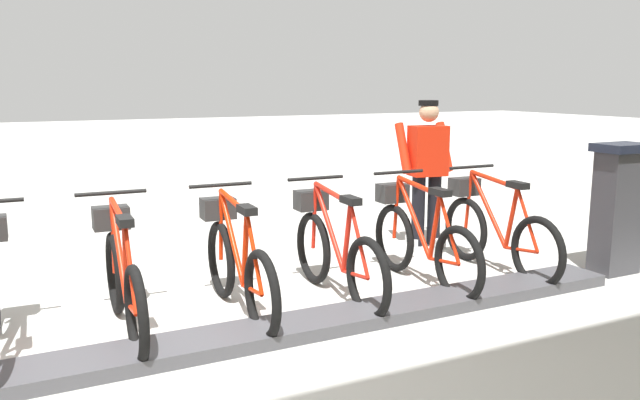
{
  "coord_description": "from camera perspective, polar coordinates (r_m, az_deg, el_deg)",
  "views": [
    {
      "loc": [
        -4.15,
        0.92,
        1.85
      ],
      "look_at": [
        0.5,
        -1.38,
        0.9
      ],
      "focal_mm": 36.04,
      "sensor_mm": 36.0,
      "label": 1
    }
  ],
  "objects": [
    {
      "name": "ground_plane",
      "position": [
        4.63,
        -13.06,
        -13.43
      ],
      "size": [
        60.0,
        60.0,
        0.0
      ],
      "primitive_type": "plane",
      "color": "#BAB9B4"
    },
    {
      "name": "dock_rail_base",
      "position": [
        4.61,
        -13.09,
        -12.86
      ],
      "size": [
        0.44,
        7.94,
        0.1
      ],
      "primitive_type": "cube",
      "color": "#47474C",
      "rests_on": "ground"
    },
    {
      "name": "payment_kiosk",
      "position": [
        6.88,
        24.91,
        -0.52
      ],
      "size": [
        0.36,
        0.52,
        1.28
      ],
      "color": "#38383D",
      "rests_on": "ground"
    },
    {
      "name": "bike_docked_0",
      "position": [
        6.57,
        15.22,
        -2.49
      ],
      "size": [
        1.72,
        0.54,
        1.02
      ],
      "color": "black",
      "rests_on": "ground"
    },
    {
      "name": "bike_docked_1",
      "position": [
        6.03,
        8.84,
        -3.39
      ],
      "size": [
        1.72,
        0.54,
        1.02
      ],
      "color": "black",
      "rests_on": "ground"
    },
    {
      "name": "bike_docked_2",
      "position": [
        5.57,
        1.29,
        -4.4
      ],
      "size": [
        1.72,
        0.54,
        1.02
      ],
      "color": "black",
      "rests_on": "ground"
    },
    {
      "name": "bike_docked_3",
      "position": [
        5.23,
        -7.43,
        -5.47
      ],
      "size": [
        1.72,
        0.54,
        1.02
      ],
      "color": "black",
      "rests_on": "ground"
    },
    {
      "name": "bike_docked_4",
      "position": [
        5.03,
        -17.14,
        -6.51
      ],
      "size": [
        1.72,
        0.54,
        1.02
      ],
      "color": "black",
      "rests_on": "ground"
    },
    {
      "name": "worker_near_rack",
      "position": [
        7.35,
        9.48,
        2.85
      ],
      "size": [
        0.52,
        0.66,
        1.66
      ],
      "color": "white",
      "rests_on": "ground"
    }
  ]
}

